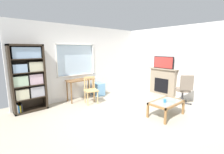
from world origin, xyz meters
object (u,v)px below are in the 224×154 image
object	(u,v)px
tv	(163,62)
coffee_table	(166,104)
plastic_drawer_unit	(99,89)
bookshelf	(28,76)
wooden_chair	(91,90)
desk_under_window	(81,83)
office_chair	(184,88)
fireplace	(163,81)
sippy_cup	(165,101)

from	to	relation	value
tv	coffee_table	world-z (taller)	tv
plastic_drawer_unit	bookshelf	bearing A→B (deg)	178.68
bookshelf	wooden_chair	xyz separation A→B (m)	(1.73, -0.62, -0.59)
plastic_drawer_unit	coffee_table	distance (m)	2.79
desk_under_window	coffee_table	size ratio (longest dim) A/B	1.00
office_chair	tv	bearing A→B (deg)	66.07
wooden_chair	coffee_table	world-z (taller)	wooden_chair
plastic_drawer_unit	fireplace	xyz separation A→B (m)	(2.03, -1.57, 0.29)
desk_under_window	sippy_cup	bearing A→B (deg)	-70.17
tv	fireplace	bearing A→B (deg)	0.00
plastic_drawer_unit	sippy_cup	size ratio (longest dim) A/B	5.42
plastic_drawer_unit	desk_under_window	bearing A→B (deg)	-176.54
bookshelf	tv	distance (m)	4.76
coffee_table	tv	bearing A→B (deg)	34.61
fireplace	desk_under_window	bearing A→B (deg)	151.90
fireplace	sippy_cup	world-z (taller)	fireplace
coffee_table	sippy_cup	xyz separation A→B (m)	(-0.09, -0.01, 0.11)
tv	office_chair	bearing A→B (deg)	-113.93
bookshelf	wooden_chair	world-z (taller)	bookshelf
bookshelf	office_chair	size ratio (longest dim) A/B	1.95
wooden_chair	coffee_table	distance (m)	2.43
fireplace	coffee_table	size ratio (longest dim) A/B	1.20
wooden_chair	coffee_table	xyz separation A→B (m)	(0.99, -2.22, -0.11)
plastic_drawer_unit	tv	distance (m)	2.76
coffee_table	wooden_chair	bearing A→B (deg)	114.14
desk_under_window	coffee_table	world-z (taller)	desk_under_window
wooden_chair	office_chair	size ratio (longest dim) A/B	0.90
fireplace	coffee_table	xyz separation A→B (m)	(-1.77, -1.21, -0.18)
bookshelf	tv	size ratio (longest dim) A/B	2.33
plastic_drawer_unit	wooden_chair	bearing A→B (deg)	-142.55
sippy_cup	plastic_drawer_unit	bearing A→B (deg)	93.31
desk_under_window	plastic_drawer_unit	distance (m)	0.91
wooden_chair	tv	size ratio (longest dim) A/B	1.08
desk_under_window	wooden_chair	world-z (taller)	wooden_chair
desk_under_window	fireplace	bearing A→B (deg)	-28.10
bookshelf	desk_under_window	distance (m)	1.70
wooden_chair	sippy_cup	world-z (taller)	wooden_chair
bookshelf	office_chair	xyz separation A→B (m)	(3.98, -2.73, -0.50)
bookshelf	sippy_cup	world-z (taller)	bookshelf
wooden_chair	tv	bearing A→B (deg)	-20.15
plastic_drawer_unit	office_chair	bearing A→B (deg)	-60.48
desk_under_window	plastic_drawer_unit	size ratio (longest dim) A/B	2.02
fireplace	office_chair	size ratio (longest dim) A/B	1.18
tv	office_chair	size ratio (longest dim) A/B	0.84
coffee_table	office_chair	bearing A→B (deg)	4.67
desk_under_window	fireplace	size ratio (longest dim) A/B	0.84
tv	sippy_cup	world-z (taller)	tv
bookshelf	desk_under_window	size ratio (longest dim) A/B	1.98
bookshelf	wooden_chair	size ratio (longest dim) A/B	2.17
desk_under_window	tv	xyz separation A→B (m)	(2.83, -1.52, 0.67)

